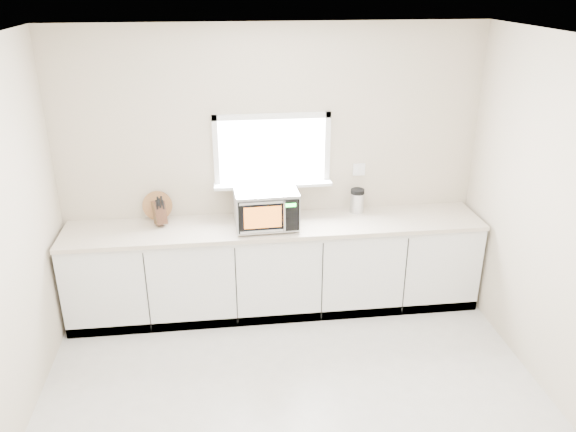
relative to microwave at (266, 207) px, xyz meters
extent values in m
cube|color=#BEB497|center=(0.09, 0.35, 0.24)|extent=(4.00, 0.02, 2.70)
cube|color=white|center=(0.09, 0.34, 0.44)|extent=(1.00, 0.02, 0.60)
cube|color=white|center=(0.09, 0.27, 0.12)|extent=(1.12, 0.16, 0.03)
cube|color=white|center=(0.09, 0.32, 0.76)|extent=(1.10, 0.04, 0.05)
cube|color=white|center=(0.09, 0.32, 0.11)|extent=(1.10, 0.04, 0.05)
cube|color=white|center=(-0.43, 0.32, 0.44)|extent=(0.05, 0.04, 0.70)
cube|color=white|center=(0.62, 0.32, 0.44)|extent=(0.05, 0.04, 0.70)
cube|color=white|center=(0.94, 0.34, 0.21)|extent=(0.12, 0.01, 0.12)
cube|color=white|center=(0.09, 0.05, -0.67)|extent=(3.92, 0.60, 0.88)
cube|color=beige|center=(0.09, 0.04, -0.21)|extent=(3.92, 0.64, 0.04)
cylinder|color=black|center=(-0.23, -0.17, -0.18)|extent=(0.03, 0.03, 0.02)
cylinder|color=black|center=(-0.24, 0.17, -0.18)|extent=(0.03, 0.03, 0.02)
cylinder|color=black|center=(0.24, -0.15, -0.18)|extent=(0.03, 0.03, 0.02)
cylinder|color=black|center=(0.23, 0.18, -0.18)|extent=(0.03, 0.03, 0.02)
cube|color=#BBBEC3|center=(0.00, 0.01, 0.00)|extent=(0.58, 0.45, 0.34)
cube|color=black|center=(0.01, -0.21, 0.00)|extent=(0.54, 0.03, 0.30)
cube|color=orange|center=(-0.05, -0.22, 0.00)|extent=(0.33, 0.02, 0.20)
cylinder|color=silver|center=(0.14, -0.23, 0.00)|extent=(0.02, 0.02, 0.26)
cube|color=black|center=(0.20, -0.21, 0.00)|extent=(0.14, 0.01, 0.29)
cube|color=#19FF33|center=(0.20, -0.22, 0.10)|extent=(0.09, 0.01, 0.03)
cube|color=silver|center=(0.00, 0.01, 0.17)|extent=(0.58, 0.45, 0.01)
cube|color=#4C321B|center=(-0.98, 0.16, -0.07)|extent=(0.16, 0.23, 0.25)
cube|color=black|center=(-0.99, 0.10, 0.03)|extent=(0.03, 0.04, 0.09)
cube|color=black|center=(-0.96, 0.11, 0.04)|extent=(0.03, 0.04, 0.09)
cube|color=black|center=(-0.93, 0.12, 0.03)|extent=(0.03, 0.04, 0.09)
cube|color=black|center=(-0.98, 0.11, 0.06)|extent=(0.03, 0.04, 0.09)
cube|color=black|center=(-0.94, 0.12, 0.06)|extent=(0.03, 0.04, 0.09)
cylinder|color=#AD7F42|center=(-1.01, 0.29, -0.05)|extent=(0.28, 0.07, 0.28)
cylinder|color=#BBBEC3|center=(0.91, 0.23, -0.09)|extent=(0.15, 0.15, 0.19)
cylinder|color=black|center=(0.91, 0.23, 0.03)|extent=(0.15, 0.15, 0.05)
camera|label=1|loc=(-0.39, -4.73, 1.96)|focal=35.00mm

